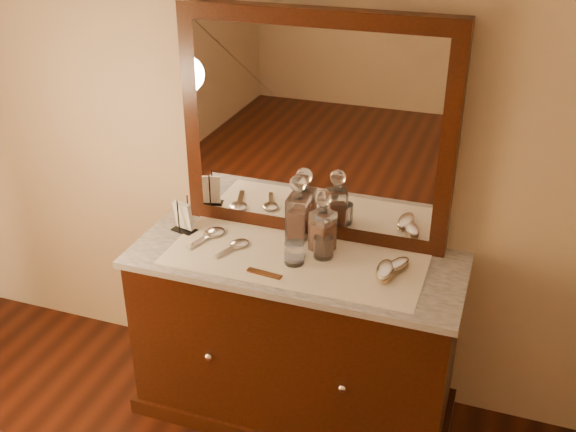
# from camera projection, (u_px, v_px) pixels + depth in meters

# --- Properties ---
(dresser_cabinet) EXTENTS (1.40, 0.55, 0.82)m
(dresser_cabinet) POSITION_uv_depth(u_px,v_px,m) (295.00, 340.00, 3.10)
(dresser_cabinet) COLOR black
(dresser_cabinet) RESTS_ON floor
(dresser_plinth) EXTENTS (1.46, 0.59, 0.08)m
(dresser_plinth) POSITION_uv_depth(u_px,v_px,m) (295.00, 401.00, 3.28)
(dresser_plinth) COLOR black
(dresser_plinth) RESTS_ON floor
(knob_left) EXTENTS (0.04, 0.04, 0.04)m
(knob_left) POSITION_uv_depth(u_px,v_px,m) (209.00, 357.00, 2.94)
(knob_left) COLOR silver
(knob_left) RESTS_ON dresser_cabinet
(knob_right) EXTENTS (0.04, 0.04, 0.04)m
(knob_right) POSITION_uv_depth(u_px,v_px,m) (342.00, 388.00, 2.76)
(knob_right) COLOR silver
(knob_right) RESTS_ON dresser_cabinet
(marble_top) EXTENTS (1.44, 0.59, 0.03)m
(marble_top) POSITION_uv_depth(u_px,v_px,m) (296.00, 260.00, 2.91)
(marble_top) COLOR silver
(marble_top) RESTS_ON dresser_cabinet
(mirror_frame) EXTENTS (1.20, 0.08, 1.00)m
(mirror_frame) POSITION_uv_depth(u_px,v_px,m) (315.00, 128.00, 2.87)
(mirror_frame) COLOR black
(mirror_frame) RESTS_ON marble_top
(mirror_glass) EXTENTS (1.06, 0.01, 0.86)m
(mirror_glass) POSITION_uv_depth(u_px,v_px,m) (313.00, 131.00, 2.85)
(mirror_glass) COLOR white
(mirror_glass) RESTS_ON marble_top
(lace_runner) EXTENTS (1.10, 0.45, 0.00)m
(lace_runner) POSITION_uv_depth(u_px,v_px,m) (294.00, 259.00, 2.88)
(lace_runner) COLOR white
(lace_runner) RESTS_ON marble_top
(pin_dish) EXTENTS (0.09, 0.09, 0.01)m
(pin_dish) POSITION_uv_depth(u_px,v_px,m) (296.00, 256.00, 2.89)
(pin_dish) COLOR silver
(pin_dish) RESTS_ON lace_runner
(comb) EXTENTS (0.15, 0.04, 0.01)m
(comb) POSITION_uv_depth(u_px,v_px,m) (264.00, 273.00, 2.77)
(comb) COLOR #653211
(comb) RESTS_ON lace_runner
(napkin_rack) EXTENTS (0.12, 0.09, 0.17)m
(napkin_rack) POSITION_uv_depth(u_px,v_px,m) (184.00, 218.00, 3.08)
(napkin_rack) COLOR black
(napkin_rack) RESTS_ON marble_top
(decanter_left) EXTENTS (0.10, 0.10, 0.31)m
(decanter_left) POSITION_uv_depth(u_px,v_px,m) (298.00, 214.00, 2.99)
(decanter_left) COLOR #973D16
(decanter_left) RESTS_ON lace_runner
(decanter_right) EXTENTS (0.12, 0.12, 0.29)m
(decanter_right) POSITION_uv_depth(u_px,v_px,m) (323.00, 228.00, 2.90)
(decanter_right) COLOR #973D16
(decanter_right) RESTS_ON lace_runner
(brush_near) EXTENTS (0.08, 0.16, 0.04)m
(brush_near) POSITION_uv_depth(u_px,v_px,m) (385.00, 271.00, 2.75)
(brush_near) COLOR #927B59
(brush_near) RESTS_ON lace_runner
(brush_far) EXTENTS (0.11, 0.16, 0.04)m
(brush_far) POSITION_uv_depth(u_px,v_px,m) (397.00, 266.00, 2.80)
(brush_far) COLOR #927B59
(brush_far) RESTS_ON lace_runner
(hand_mirror_outer) EXTENTS (0.12, 0.23, 0.02)m
(hand_mirror_outer) POSITION_uv_depth(u_px,v_px,m) (211.00, 234.00, 3.06)
(hand_mirror_outer) COLOR silver
(hand_mirror_outer) RESTS_ON lace_runner
(hand_mirror_inner) EXTENTS (0.12, 0.20, 0.02)m
(hand_mirror_inner) POSITION_uv_depth(u_px,v_px,m) (237.00, 245.00, 2.97)
(hand_mirror_inner) COLOR silver
(hand_mirror_inner) RESTS_ON lace_runner
(tumblers) EXTENTS (0.19, 0.17, 0.09)m
(tumblers) POSITION_uv_depth(u_px,v_px,m) (309.00, 250.00, 2.85)
(tumblers) COLOR white
(tumblers) RESTS_ON lace_runner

